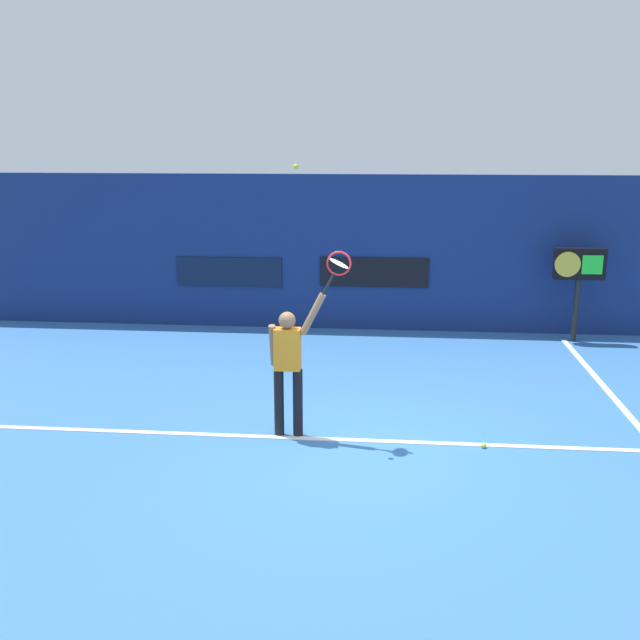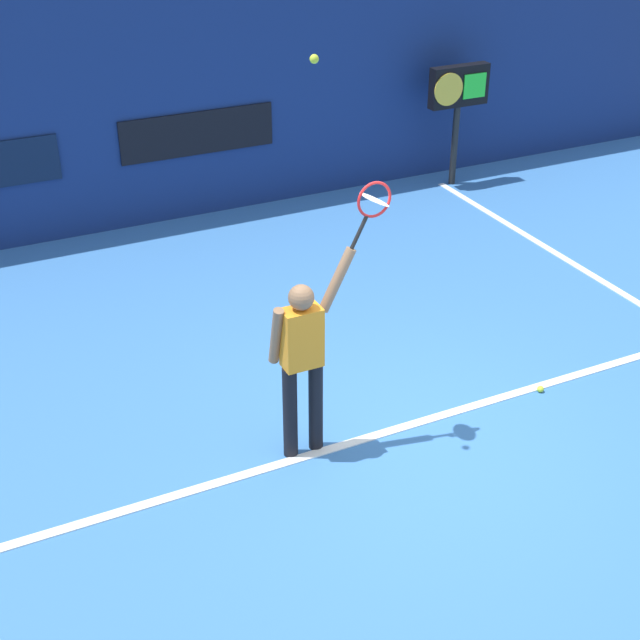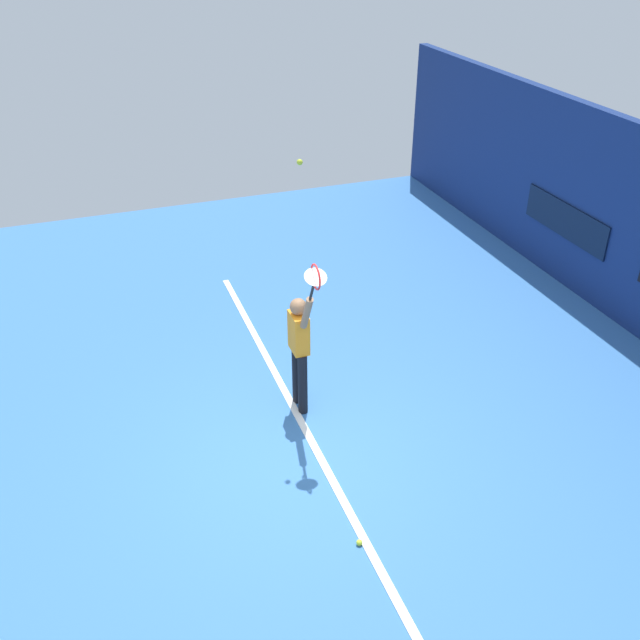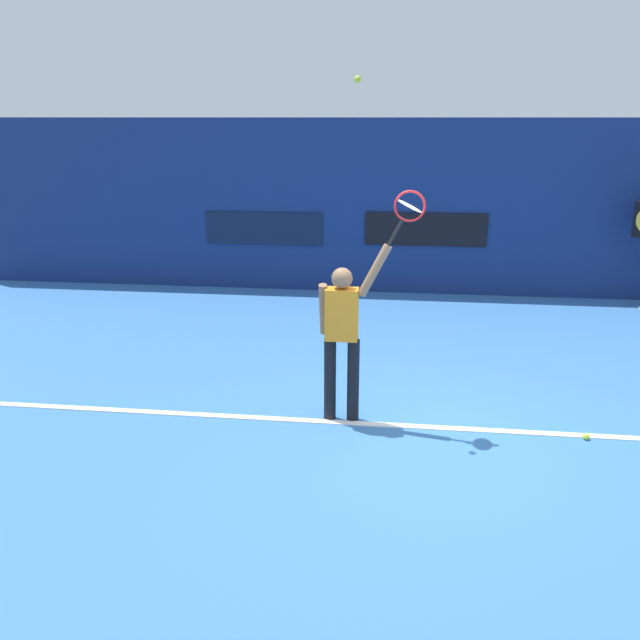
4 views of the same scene
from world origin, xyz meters
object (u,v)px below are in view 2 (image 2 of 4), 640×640
Objects in this scene: scoreboard_clock at (458,92)px; tennis_racket at (373,203)px; tennis_player at (303,356)px; tennis_ball at (314,59)px; spare_ball at (540,389)px.

tennis_racket is at bearing -129.96° from scoreboard_clock.
tennis_player is 1.06× the size of scoreboard_clock.
tennis_ball is at bearing -133.25° from scoreboard_clock.
tennis_racket is 1.32m from tennis_ball.
spare_ball is (2.53, -0.18, -0.98)m from tennis_player.
spare_ball is (2.41, -0.18, -3.47)m from tennis_ball.
tennis_ball is at bearing 175.70° from spare_ball.
tennis_racket is 9.06× the size of tennis_ball.
tennis_racket is (0.64, -0.00, 1.29)m from tennis_player.
tennis_player reaches higher than spare_ball.
spare_ball is (-2.37, -5.27, -1.40)m from scoreboard_clock.
scoreboard_clock is at bearing 46.05° from tennis_player.
tennis_ball is at bearing 0.83° from tennis_player.
tennis_ball is at bearing 179.34° from tennis_racket.
tennis_player is at bearing 175.94° from spare_ball.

